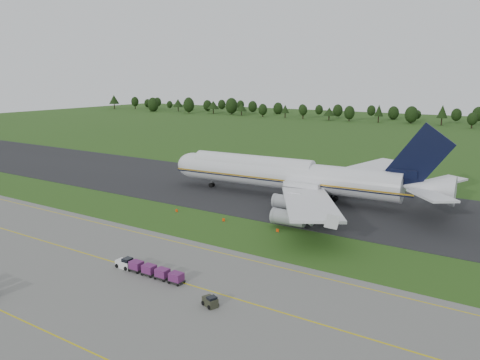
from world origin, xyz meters
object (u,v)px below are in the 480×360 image
Objects in this scene: aircraft at (292,175)px; utility_cart at (210,302)px; edge_markers at (224,220)px; baggage_train at (148,269)px.

utility_cart is (15.38, -53.00, -4.82)m from aircraft.
aircraft reaches higher than edge_markers.
edge_markers is (-18.34, 29.49, -0.32)m from utility_cart.
utility_cart is at bearing -58.13° from edge_markers.
baggage_train is (2.28, -50.23, -4.56)m from aircraft.
utility_cart is at bearing -73.82° from aircraft.
edge_markers is at bearing 101.09° from baggage_train.
baggage_train is at bearing -78.91° from edge_markers.
aircraft is 5.50× the size of baggage_train.
aircraft reaches higher than utility_cart.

